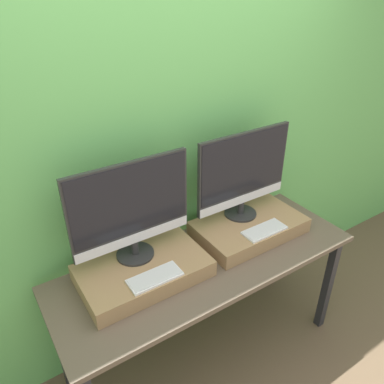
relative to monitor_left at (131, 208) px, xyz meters
The scene contains 8 objects.
wall_back 0.45m from the monitor_left, 32.39° to the left, with size 8.00×0.04×2.60m.
workbench 0.62m from the monitor_left, 23.27° to the right, with size 1.77×0.64×0.79m.
wooden_riser_left 0.35m from the monitor_left, 90.00° to the right, with size 0.67×0.40×0.09m.
monitor_left is the anchor object (origin of this frame).
keyboard_left 0.36m from the monitor_left, 90.00° to the right, with size 0.27×0.12×0.01m.
wooden_riser_right 0.81m from the monitor_left, ahead, with size 0.67×0.40×0.09m.
monitor_right 0.73m from the monitor_left, ahead, with size 0.65×0.20×0.55m.
keyboard_right 0.82m from the monitor_left, 16.75° to the right, with size 0.27×0.12×0.01m.
Camera 1 is at (-0.98, -1.01, 2.18)m, focal length 35.00 mm.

